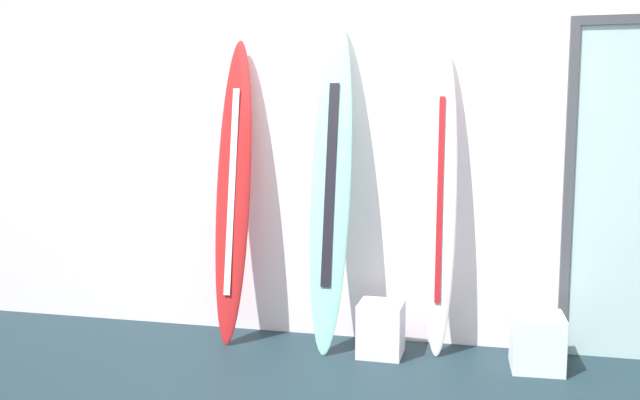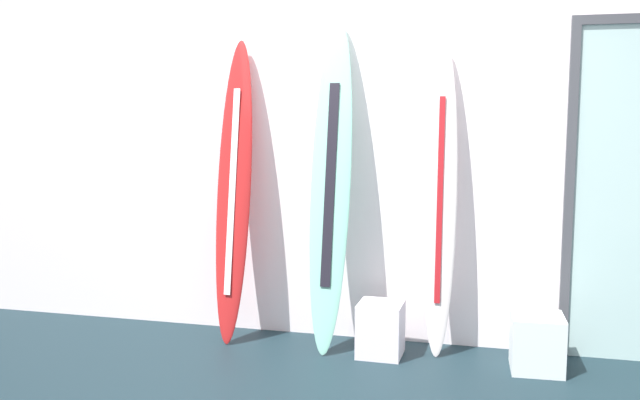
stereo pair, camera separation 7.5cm
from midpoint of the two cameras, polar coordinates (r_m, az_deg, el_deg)
name	(u,v)px [view 2 (the right image)]	position (r m, az deg, el deg)	size (l,w,h in m)	color
wall_back	(365,143)	(5.02, 4.11, 4.61)	(7.20, 0.20, 2.80)	white
surfboard_crimson	(234,193)	(4.97, -6.59, 0.55)	(0.27, 0.42, 2.13)	red
surfboard_seafoam	(331,185)	(4.74, 1.34, 1.26)	(0.30, 0.45, 2.27)	#89CDB7
surfboard_ivory	(440,203)	(4.72, 10.19, -0.24)	(0.23, 0.28, 2.09)	silver
display_block_left	(381,329)	(4.79, 5.40, -10.41)	(0.30, 0.30, 0.36)	white
display_block_center	(537,343)	(4.72, 17.69, -11.02)	(0.33, 0.33, 0.36)	white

